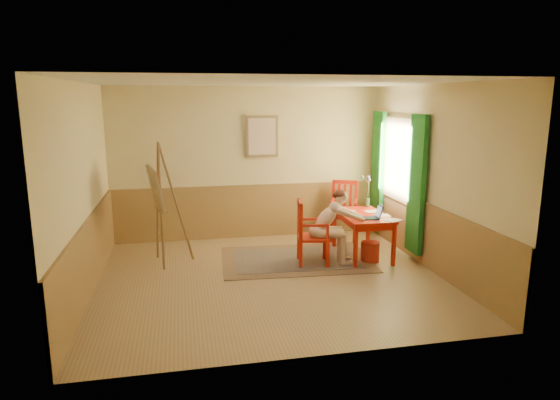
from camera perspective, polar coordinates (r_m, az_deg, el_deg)
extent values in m
cube|color=#A58559|center=(7.22, -1.08, -9.23)|extent=(5.00, 4.50, 0.02)
cube|color=white|center=(6.74, -1.18, 13.74)|extent=(5.00, 4.50, 0.02)
cube|color=#D9C784|center=(9.05, -3.74, 4.30)|extent=(5.00, 0.02, 2.80)
cube|color=#D9C784|center=(4.69, 3.91, -2.88)|extent=(5.00, 0.02, 2.80)
cube|color=#D9C784|center=(6.85, -22.24, 0.98)|extent=(0.02, 4.50, 2.80)
cube|color=#D9C784|center=(7.70, 17.60, 2.42)|extent=(0.02, 4.50, 2.80)
cube|color=#A47A42|center=(9.18, -3.64, -1.31)|extent=(5.00, 0.04, 1.00)
cube|color=#A47A42|center=(7.06, -21.43, -6.20)|extent=(0.04, 4.50, 1.00)
cube|color=#A47A42|center=(7.87, 17.00, -4.06)|extent=(0.04, 4.50, 1.00)
cube|color=white|center=(8.62, 13.90, 4.60)|extent=(0.02, 1.00, 1.30)
cube|color=olive|center=(8.62, 13.77, 4.60)|extent=(0.03, 1.12, 1.42)
cube|color=#258E29|center=(7.95, 15.72, 1.72)|extent=(0.08, 0.45, 2.20)
cube|color=#258E29|center=(9.34, 11.38, 3.40)|extent=(0.08, 0.45, 2.20)
cube|color=olive|center=(8.98, -2.15, 7.47)|extent=(0.60, 0.04, 0.76)
cube|color=beige|center=(8.96, -2.12, 7.45)|extent=(0.50, 0.02, 0.66)
cube|color=#8C7251|center=(8.01, 1.91, -6.96)|extent=(2.50, 1.75, 0.01)
cube|color=black|center=(8.01, 1.91, -6.90)|extent=(2.07, 1.32, 0.01)
cube|color=red|center=(8.11, 9.72, -1.78)|extent=(0.74, 1.21, 0.04)
cube|color=red|center=(8.12, 9.71, -2.26)|extent=(0.64, 1.11, 0.10)
cube|color=red|center=(7.60, 8.86, -5.50)|extent=(0.06, 0.06, 0.68)
cube|color=red|center=(7.82, 13.19, -5.16)|extent=(0.06, 0.06, 0.68)
cube|color=red|center=(8.60, 6.41, -3.36)|extent=(0.06, 0.06, 0.68)
cube|color=red|center=(8.80, 10.30, -3.13)|extent=(0.06, 0.06, 0.68)
cube|color=red|center=(7.69, 3.90, -4.41)|extent=(0.54, 0.52, 0.05)
cube|color=red|center=(7.55, 2.44, -6.54)|extent=(0.06, 0.06, 0.41)
cube|color=red|center=(7.59, 5.62, -6.47)|extent=(0.06, 0.06, 0.41)
cube|color=red|center=(7.93, 2.21, -5.62)|extent=(0.06, 0.06, 0.41)
cube|color=red|center=(7.97, 5.24, -5.57)|extent=(0.06, 0.06, 0.41)
cube|color=red|center=(7.40, 2.48, -2.61)|extent=(0.06, 0.06, 0.56)
cube|color=red|center=(7.78, 2.25, -1.87)|extent=(0.06, 0.06, 0.56)
cube|color=red|center=(7.53, 2.38, -0.38)|extent=(0.12, 0.45, 0.06)
cube|color=red|center=(7.50, 2.42, -2.53)|extent=(0.04, 0.05, 0.46)
cube|color=red|center=(7.59, 2.36, -2.34)|extent=(0.04, 0.05, 0.46)
cube|color=red|center=(7.69, 2.30, -2.15)|extent=(0.04, 0.05, 0.46)
cube|color=red|center=(7.43, 4.09, -3.01)|extent=(0.42, 0.11, 0.04)
cube|color=red|center=(7.49, 5.60, -3.82)|extent=(0.05, 0.05, 0.23)
cube|color=red|center=(7.82, 3.78, -2.25)|extent=(0.42, 0.11, 0.04)
cube|color=red|center=(7.87, 5.21, -3.03)|extent=(0.05, 0.05, 0.23)
cube|color=red|center=(9.07, 7.48, -1.78)|extent=(0.63, 0.64, 0.05)
cube|color=red|center=(9.36, 6.22, -2.86)|extent=(0.07, 0.07, 0.44)
cube|color=red|center=(8.93, 6.01, -3.58)|extent=(0.07, 0.07, 0.44)
cube|color=red|center=(9.34, 8.80, -2.96)|extent=(0.07, 0.07, 0.44)
cube|color=red|center=(8.91, 8.73, -3.69)|extent=(0.07, 0.07, 0.44)
cube|color=red|center=(9.23, 6.29, 0.54)|extent=(0.07, 0.07, 0.60)
cube|color=red|center=(9.21, 8.92, 0.44)|extent=(0.07, 0.07, 0.60)
cube|color=red|center=(9.17, 7.65, 2.11)|extent=(0.46, 0.23, 0.07)
cube|color=red|center=(9.23, 6.93, 0.41)|extent=(0.06, 0.05, 0.49)
cube|color=red|center=(9.22, 7.60, 0.39)|extent=(0.06, 0.05, 0.49)
cube|color=red|center=(9.22, 8.27, 0.37)|extent=(0.06, 0.05, 0.49)
cube|color=red|center=(9.03, 6.19, -0.11)|extent=(0.21, 0.43, 0.04)
cube|color=red|center=(8.85, 6.07, -1.14)|extent=(0.06, 0.06, 0.24)
cube|color=red|center=(9.01, 8.87, -0.21)|extent=(0.21, 0.43, 0.04)
cube|color=red|center=(8.83, 8.81, -1.25)|extent=(0.06, 0.06, 0.24)
ellipsoid|color=beige|center=(7.68, 4.32, -3.73)|extent=(0.32, 0.38, 0.22)
cylinder|color=beige|center=(7.63, 5.88, -3.95)|extent=(0.44, 0.22, 0.15)
cylinder|color=beige|center=(7.79, 5.71, -3.61)|extent=(0.44, 0.22, 0.15)
cylinder|color=beige|center=(7.73, 7.31, -5.70)|extent=(0.13, 0.13, 0.48)
cylinder|color=beige|center=(7.89, 7.11, -5.33)|extent=(0.13, 0.13, 0.48)
cube|color=beige|center=(7.81, 7.71, -7.33)|extent=(0.21, 0.12, 0.07)
cube|color=beige|center=(7.97, 7.50, -6.93)|extent=(0.21, 0.12, 0.07)
ellipsoid|color=beige|center=(7.64, 5.40, -2.19)|extent=(0.50, 0.35, 0.50)
ellipsoid|color=beige|center=(7.62, 6.48, -0.86)|extent=(0.23, 0.31, 0.17)
sphere|color=beige|center=(7.61, 7.25, 0.28)|extent=(0.22, 0.22, 0.19)
ellipsoid|color=#52261A|center=(7.59, 7.11, 0.68)|extent=(0.21, 0.21, 0.14)
sphere|color=#52261A|center=(7.58, 6.55, 0.61)|extent=(0.11, 0.11, 0.10)
cylinder|color=beige|center=(7.51, 7.30, -1.47)|extent=(0.22, 0.14, 0.14)
cylinder|color=beige|center=(7.59, 8.85, -1.99)|extent=(0.28, 0.09, 0.16)
sphere|color=beige|center=(7.53, 7.98, -1.71)|extent=(0.10, 0.10, 0.08)
sphere|color=beige|center=(7.65, 9.70, -2.27)|extent=(0.08, 0.08, 0.07)
cylinder|color=beige|center=(7.78, 6.97, -1.00)|extent=(0.21, 0.10, 0.14)
cylinder|color=beige|center=(7.82, 8.52, -1.57)|extent=(0.28, 0.17, 0.16)
sphere|color=beige|center=(7.81, 7.60, -1.20)|extent=(0.10, 0.10, 0.08)
sphere|color=beige|center=(7.82, 9.43, -1.95)|extent=(0.08, 0.08, 0.07)
cube|color=#1E2338|center=(7.81, 10.31, -2.11)|extent=(0.31, 0.23, 0.02)
cube|color=#2D3342|center=(7.81, 10.31, -2.08)|extent=(0.27, 0.18, 0.00)
cube|color=#1E2338|center=(7.84, 11.57, -1.29)|extent=(0.08, 0.22, 0.20)
cube|color=#99BFF2|center=(7.84, 11.49, -1.32)|extent=(0.06, 0.18, 0.16)
cube|color=white|center=(7.79, 13.14, -2.31)|extent=(0.31, 0.28, 0.00)
cube|color=white|center=(8.32, 10.77, -1.31)|extent=(0.28, 0.22, 0.00)
cube|color=white|center=(8.25, 8.01, -1.33)|extent=(0.31, 0.30, 0.00)
cube|color=white|center=(8.05, 11.92, -1.79)|extent=(0.26, 0.19, 0.00)
cylinder|color=#3F724C|center=(8.67, 10.18, -0.27)|extent=(0.10, 0.10, 0.15)
cylinder|color=#3F7233|center=(8.65, 9.91, 1.38)|extent=(0.08, 0.11, 0.39)
sphere|color=#728CD8|center=(8.65, 9.63, 2.69)|extent=(0.07, 0.07, 0.06)
cylinder|color=#3F7233|center=(8.58, 10.24, 1.34)|extent=(0.04, 0.09, 0.41)
sphere|color=pink|center=(8.50, 10.29, 2.64)|extent=(0.05, 0.05, 0.04)
cylinder|color=#3F7233|center=(8.65, 10.23, 1.07)|extent=(0.02, 0.04, 0.30)
sphere|color=pink|center=(8.64, 10.26, 2.07)|extent=(0.05, 0.05, 0.05)
cylinder|color=#3F7233|center=(8.56, 10.27, 1.23)|extent=(0.05, 0.12, 0.38)
sphere|color=#728CD8|center=(8.47, 10.34, 2.40)|extent=(0.06, 0.06, 0.05)
cylinder|color=#3F7233|center=(8.67, 10.32, 1.22)|extent=(0.07, 0.09, 0.34)
sphere|color=pink|center=(8.70, 10.45, 2.35)|extent=(0.06, 0.06, 0.05)
cylinder|color=#3F7233|center=(8.65, 10.28, 1.21)|extent=(0.04, 0.06, 0.34)
sphere|color=pink|center=(8.65, 10.37, 2.35)|extent=(0.05, 0.05, 0.04)
cylinder|color=#3F7233|center=(8.67, 10.28, 1.39)|extent=(0.06, 0.11, 0.39)
sphere|color=#728CD8|center=(8.69, 10.36, 2.70)|extent=(0.05, 0.05, 0.05)
cylinder|color=#A62D1B|center=(8.02, 10.51, -5.97)|extent=(0.38, 0.38, 0.32)
cylinder|color=olive|center=(7.66, -13.77, -0.71)|extent=(0.05, 0.36, 1.94)
cylinder|color=olive|center=(7.96, -14.13, -0.25)|extent=(0.16, 0.35, 1.94)
cylinder|color=olive|center=(7.85, -12.07, -0.32)|extent=(0.50, 0.13, 1.94)
cylinder|color=olive|center=(7.82, -14.11, -1.05)|extent=(0.14, 0.54, 0.03)
cube|color=olive|center=(7.83, -13.66, -1.01)|extent=(0.17, 0.59, 0.03)
cube|color=olive|center=(7.75, -14.42, 1.38)|extent=(0.31, 0.87, 0.64)
cube|color=beige|center=(7.76, -14.27, 1.40)|extent=(0.26, 0.78, 0.56)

